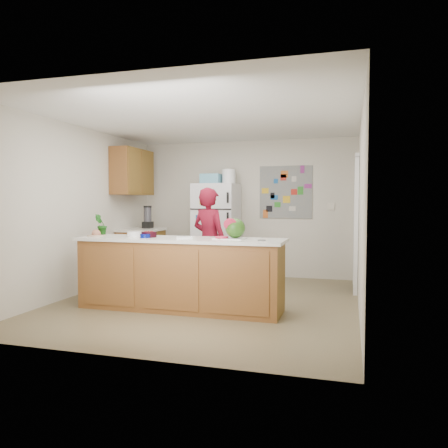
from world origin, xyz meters
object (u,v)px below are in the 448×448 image
(watermelon, at_px, (235,228))
(cherry_bowl, at_px, (149,235))
(person, at_px, (209,241))
(refrigerator, at_px, (216,231))

(watermelon, bearing_deg, cherry_bowl, -177.04)
(person, bearing_deg, refrigerator, -55.58)
(watermelon, height_order, cherry_bowl, watermelon)
(person, xyz_separation_m, watermelon, (0.63, -0.89, 0.26))
(person, height_order, cherry_bowl, person)
(cherry_bowl, bearing_deg, watermelon, 2.96)
(refrigerator, bearing_deg, cherry_bowl, -94.27)
(watermelon, bearing_deg, person, 125.28)
(refrigerator, xyz_separation_m, cherry_bowl, (-0.18, -2.39, 0.11))
(refrigerator, relative_size, person, 1.07)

